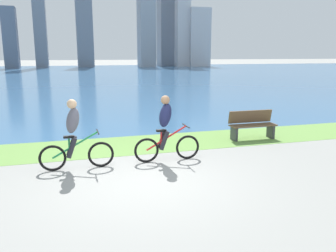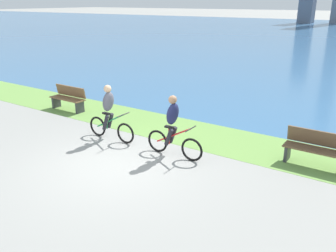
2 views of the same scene
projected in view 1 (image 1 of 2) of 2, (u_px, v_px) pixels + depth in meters
The scene contains 7 objects.
ground_plane at pixel (142, 181), 7.36m from camera, with size 300.00×300.00×0.00m, color gray.
grass_strip_bayside at pixel (121, 146), 10.22m from camera, with size 120.00×2.20×0.01m, color #6B9947.
bay_water_surface at pixel (78, 75), 45.10m from camera, with size 300.00×72.04×0.00m, color #386693.
cyclist_lead at pixel (166, 129), 8.61m from camera, with size 1.70×0.52×1.67m.
cyclist_trailing at pixel (74, 135), 7.98m from camera, with size 1.72×0.52×1.66m.
bench_far_along_path at pixel (252, 125), 10.98m from camera, with size 1.50×0.47×0.90m.
city_skyline_far_shore at pixel (133, 22), 71.24m from camera, with size 40.25×9.54×21.97m.
Camera 1 is at (-1.43, -6.84, 2.66)m, focal length 37.01 mm.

